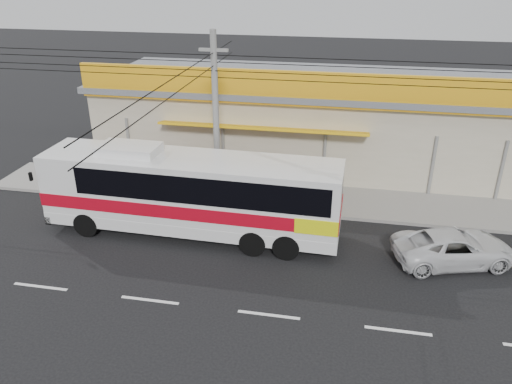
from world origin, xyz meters
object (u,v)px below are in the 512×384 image
(motorbike_red, at_px, (176,171))
(utility_pole, at_px, (214,65))
(coach_bus, at_px, (195,190))
(white_car, at_px, (454,248))
(motorbike_dark, at_px, (188,171))

(motorbike_red, relative_size, utility_pole, 0.05)
(utility_pole, bearing_deg, coach_bus, -99.66)
(motorbike_red, relative_size, white_car, 0.37)
(white_car, height_order, utility_pole, utility_pole)
(motorbike_dark, relative_size, white_car, 0.41)
(utility_pole, bearing_deg, white_car, -13.93)
(motorbike_red, distance_m, motorbike_dark, 0.70)
(motorbike_dark, distance_m, utility_pole, 6.69)
(coach_bus, distance_m, white_car, 10.05)
(motorbike_red, bearing_deg, white_car, -125.94)
(motorbike_dark, xyz_separation_m, utility_pole, (2.26, -2.53, 5.77))
(coach_bus, bearing_deg, motorbike_red, 119.50)
(motorbike_red, height_order, white_car, white_car)
(motorbike_dark, bearing_deg, motorbike_red, 62.32)
(white_car, relative_size, utility_pole, 0.13)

